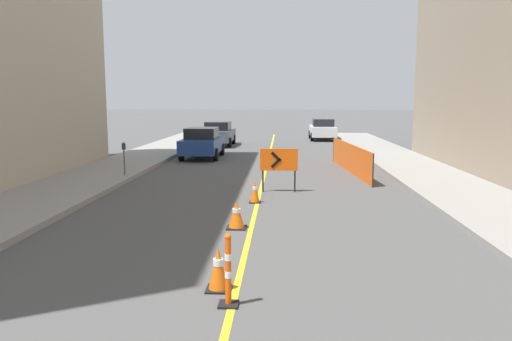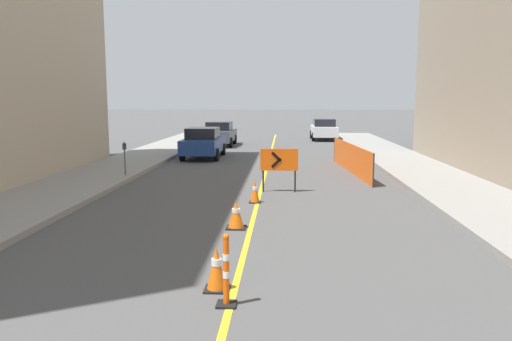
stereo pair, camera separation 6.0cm
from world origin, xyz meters
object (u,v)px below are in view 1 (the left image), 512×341
at_px(delineator_post_front, 228,275).
at_px(arrow_barricade_primary, 279,161).
at_px(traffic_cone_second, 218,268).
at_px(traffic_cone_third, 237,215).
at_px(parked_car_curb_near, 202,143).
at_px(parked_car_curb_mid, 219,134).
at_px(parking_meter_far_curb, 124,152).
at_px(traffic_cone_fourth, 255,192).
at_px(parked_car_curb_far, 323,129).

bearing_deg(delineator_post_front, arrow_barricade_primary, 85.87).
distance_m(traffic_cone_second, traffic_cone_third, 3.88).
bearing_deg(arrow_barricade_primary, parked_car_curb_near, 112.14).
height_order(delineator_post_front, parked_car_curb_mid, parked_car_curb_mid).
relative_size(traffic_cone_second, arrow_barricade_primary, 0.51).
height_order(delineator_post_front, parked_car_curb_near, parked_car_curb_near).
bearing_deg(traffic_cone_third, parking_meter_far_curb, 125.19).
bearing_deg(arrow_barricade_primary, parking_meter_far_curb, 158.37).
distance_m(traffic_cone_second, parking_meter_far_curb, 11.99).
bearing_deg(traffic_cone_fourth, parked_car_curb_mid, 100.62).
bearing_deg(traffic_cone_second, traffic_cone_third, 90.98).
distance_m(delineator_post_front, parked_car_curb_near, 19.05).
height_order(parked_car_curb_far, parking_meter_far_curb, parked_car_curb_far).
distance_m(parked_car_curb_mid, parking_meter_far_curb, 14.40).
bearing_deg(parked_car_curb_mid, traffic_cone_third, -80.68).
relative_size(delineator_post_front, arrow_barricade_primary, 0.77).
bearing_deg(arrow_barricade_primary, traffic_cone_third, -102.47).
bearing_deg(parked_car_curb_mid, parked_car_curb_far, 36.11).
bearing_deg(traffic_cone_third, parked_car_curb_near, 102.29).
height_order(traffic_cone_third, parked_car_curb_mid, parked_car_curb_mid).
relative_size(traffic_cone_second, parked_car_curb_far, 0.17).
distance_m(traffic_cone_second, traffic_cone_fourth, 6.87).
bearing_deg(parked_car_curb_near, delineator_post_front, -79.32).
bearing_deg(parking_meter_far_curb, arrow_barricade_primary, -20.52).
xyz_separation_m(traffic_cone_second, parked_car_curb_near, (-3.17, 18.14, 0.44)).
distance_m(traffic_cone_fourth, parked_car_curb_mid, 18.62).
bearing_deg(parked_car_curb_far, traffic_cone_third, -98.88).
relative_size(traffic_cone_second, traffic_cone_third, 1.08).
bearing_deg(parked_car_curb_near, traffic_cone_second, -79.68).
height_order(traffic_cone_third, traffic_cone_fourth, traffic_cone_fourth).
bearing_deg(arrow_barricade_primary, delineator_post_front, -95.23).
xyz_separation_m(traffic_cone_second, parked_car_curb_far, (4.02, 30.28, 0.44)).
xyz_separation_m(arrow_barricade_primary, parked_car_curb_mid, (-4.12, 16.49, -0.22)).
bearing_deg(parked_car_curb_mid, delineator_post_front, -81.50).
relative_size(arrow_barricade_primary, parking_meter_far_curb, 1.13).
bearing_deg(traffic_cone_fourth, delineator_post_front, -89.83).
bearing_deg(parked_car_curb_near, parked_car_curb_far, 59.75).
distance_m(arrow_barricade_primary, parked_car_curb_near, 10.31).
height_order(parked_car_curb_near, parked_car_curb_far, same).
xyz_separation_m(delineator_post_front, parked_car_curb_mid, (-3.45, 25.76, 0.33)).
relative_size(traffic_cone_fourth, parked_car_curb_far, 0.16).
bearing_deg(parking_meter_far_curb, traffic_cone_second, -65.32).
xyz_separation_m(delineator_post_front, parking_meter_far_curb, (-5.22, 11.48, 0.59)).
xyz_separation_m(traffic_cone_third, arrow_barricade_primary, (0.96, 4.79, 0.69)).
relative_size(traffic_cone_second, parked_car_curb_near, 0.17).
xyz_separation_m(traffic_cone_third, traffic_cone_fourth, (0.27, 2.99, 0.00)).
xyz_separation_m(delineator_post_front, parked_car_curb_far, (3.80, 30.88, 0.33)).
xyz_separation_m(arrow_barricade_primary, parking_meter_far_curb, (-5.89, 2.21, 0.04)).
height_order(traffic_cone_second, delineator_post_front, delineator_post_front).
height_order(traffic_cone_fourth, parked_car_curb_near, parked_car_curb_near).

